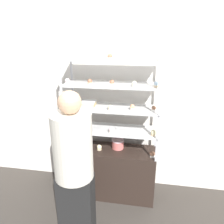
# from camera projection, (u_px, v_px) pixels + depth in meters

# --- Properties ---
(ground_plane) EXTENTS (20.00, 20.00, 0.00)m
(ground_plane) POSITION_uv_depth(u_px,v_px,m) (112.00, 193.00, 3.15)
(ground_plane) COLOR #38332D
(back_wall) EXTENTS (8.00, 0.05, 2.60)m
(back_wall) POSITION_uv_depth(u_px,v_px,m) (116.00, 99.00, 3.04)
(back_wall) COLOR silver
(back_wall) RESTS_ON ground_plane
(display_base) EXTENTS (1.16, 0.41, 0.71)m
(display_base) POSITION_uv_depth(u_px,v_px,m) (112.00, 172.00, 3.03)
(display_base) COLOR black
(display_base) RESTS_ON ground_plane
(display_riser_lower) EXTENTS (1.16, 0.41, 0.29)m
(display_riser_lower) POSITION_uv_depth(u_px,v_px,m) (112.00, 131.00, 2.82)
(display_riser_lower) COLOR #B7B7BC
(display_riser_lower) RESTS_ON display_base
(display_riser_middle) EXTENTS (1.16, 0.41, 0.29)m
(display_riser_middle) POSITION_uv_depth(u_px,v_px,m) (112.00, 109.00, 2.72)
(display_riser_middle) COLOR #B7B7BC
(display_riser_middle) RESTS_ON display_riser_lower
(display_riser_upper) EXTENTS (1.16, 0.41, 0.29)m
(display_riser_upper) POSITION_uv_depth(u_px,v_px,m) (112.00, 86.00, 2.62)
(display_riser_upper) COLOR #B7B7BC
(display_riser_upper) RESTS_ON display_riser_middle
(display_riser_top) EXTENTS (1.16, 0.41, 0.29)m
(display_riser_top) POSITION_uv_depth(u_px,v_px,m) (112.00, 61.00, 2.52)
(display_riser_top) COLOR #B7B7BC
(display_riser_top) RESTS_ON display_riser_upper
(layer_cake_centerpiece) EXTENTS (0.16, 0.16, 0.13)m
(layer_cake_centerpiece) POSITION_uv_depth(u_px,v_px,m) (118.00, 144.00, 2.92)
(layer_cake_centerpiece) COLOR #C66660
(layer_cake_centerpiece) RESTS_ON display_base
(sheet_cake_frosted) EXTENTS (0.25, 0.16, 0.06)m
(sheet_cake_frosted) POSITION_uv_depth(u_px,v_px,m) (86.00, 103.00, 2.77)
(sheet_cake_frosted) COLOR #DBBC84
(sheet_cake_frosted) RESTS_ON display_riser_middle
(cupcake_0) EXTENTS (0.06, 0.06, 0.07)m
(cupcake_0) POSITION_uv_depth(u_px,v_px,m) (73.00, 145.00, 2.94)
(cupcake_0) COLOR white
(cupcake_0) RESTS_ON display_base
(cupcake_1) EXTENTS (0.06, 0.06, 0.07)m
(cupcake_1) POSITION_uv_depth(u_px,v_px,m) (99.00, 147.00, 2.89)
(cupcake_1) COLOR #CCB28C
(cupcake_1) RESTS_ON display_base
(cupcake_2) EXTENTS (0.06, 0.06, 0.07)m
(cupcake_2) POSITION_uv_depth(u_px,v_px,m) (152.00, 154.00, 2.72)
(cupcake_2) COLOR white
(cupcake_2) RESTS_ON display_base
(price_tag_0) EXTENTS (0.04, 0.00, 0.04)m
(price_tag_0) POSITION_uv_depth(u_px,v_px,m) (82.00, 153.00, 2.79)
(price_tag_0) COLOR white
(price_tag_0) RESTS_ON display_base
(cupcake_3) EXTENTS (0.06, 0.06, 0.08)m
(cupcake_3) POSITION_uv_depth(u_px,v_px,m) (72.00, 125.00, 2.85)
(cupcake_3) COLOR white
(cupcake_3) RESTS_ON display_riser_lower
(cupcake_4) EXTENTS (0.06, 0.06, 0.08)m
(cupcake_4) POSITION_uv_depth(u_px,v_px,m) (112.00, 130.00, 2.70)
(cupcake_4) COLOR beige
(cupcake_4) RESTS_ON display_riser_lower
(cupcake_5) EXTENTS (0.06, 0.06, 0.08)m
(cupcake_5) POSITION_uv_depth(u_px,v_px,m) (153.00, 133.00, 2.62)
(cupcake_5) COLOR #CCB28C
(cupcake_5) RESTS_ON display_riser_lower
(price_tag_1) EXTENTS (0.04, 0.00, 0.04)m
(price_tag_1) POSITION_uv_depth(u_px,v_px,m) (130.00, 135.00, 2.59)
(price_tag_1) COLOR white
(price_tag_1) RESTS_ON display_riser_lower
(cupcake_6) EXTENTS (0.05, 0.05, 0.07)m
(cupcake_6) POSITION_uv_depth(u_px,v_px,m) (70.00, 105.00, 2.71)
(cupcake_6) COLOR white
(cupcake_6) RESTS_ON display_riser_middle
(cupcake_7) EXTENTS (0.05, 0.05, 0.07)m
(cupcake_7) POSITION_uv_depth(u_px,v_px,m) (111.00, 108.00, 2.60)
(cupcake_7) COLOR beige
(cupcake_7) RESTS_ON display_riser_middle
(cupcake_8) EXTENTS (0.05, 0.05, 0.07)m
(cupcake_8) POSITION_uv_depth(u_px,v_px,m) (132.00, 107.00, 2.62)
(cupcake_8) COLOR beige
(cupcake_8) RESTS_ON display_riser_middle
(cupcake_9) EXTENTS (0.05, 0.05, 0.07)m
(cupcake_9) POSITION_uv_depth(u_px,v_px,m) (154.00, 109.00, 2.57)
(cupcake_9) COLOR white
(cupcake_9) RESTS_ON display_riser_middle
(price_tag_2) EXTENTS (0.04, 0.00, 0.04)m
(price_tag_2) POSITION_uv_depth(u_px,v_px,m) (95.00, 110.00, 2.56)
(price_tag_2) COLOR white
(price_tag_2) RESTS_ON display_riser_middle
(cupcake_10) EXTENTS (0.06, 0.06, 0.07)m
(cupcake_10) POSITION_uv_depth(u_px,v_px,m) (67.00, 81.00, 2.62)
(cupcake_10) COLOR white
(cupcake_10) RESTS_ON display_riser_upper
(cupcake_11) EXTENTS (0.06, 0.06, 0.07)m
(cupcake_11) POSITION_uv_depth(u_px,v_px,m) (90.00, 82.00, 2.60)
(cupcake_11) COLOR #CCB28C
(cupcake_11) RESTS_ON display_riser_upper
(cupcake_12) EXTENTS (0.06, 0.06, 0.07)m
(cupcake_12) POSITION_uv_depth(u_px,v_px,m) (112.00, 83.00, 2.55)
(cupcake_12) COLOR beige
(cupcake_12) RESTS_ON display_riser_upper
(cupcake_13) EXTENTS (0.06, 0.06, 0.07)m
(cupcake_13) POSITION_uv_depth(u_px,v_px,m) (134.00, 84.00, 2.47)
(cupcake_13) COLOR beige
(cupcake_13) RESTS_ON display_riser_upper
(cupcake_14) EXTENTS (0.06, 0.06, 0.07)m
(cupcake_14) POSITION_uv_depth(u_px,v_px,m) (156.00, 84.00, 2.46)
(cupcake_14) COLOR #CCB28C
(cupcake_14) RESTS_ON display_riser_upper
(price_tag_3) EXTENTS (0.04, 0.00, 0.04)m
(price_tag_3) POSITION_uv_depth(u_px,v_px,m) (110.00, 86.00, 2.43)
(price_tag_3) COLOR white
(price_tag_3) RESTS_ON display_riser_upper
(cupcake_15) EXTENTS (0.06, 0.06, 0.07)m
(cupcake_15) POSITION_uv_depth(u_px,v_px,m) (65.00, 56.00, 2.50)
(cupcake_15) COLOR #CCB28C
(cupcake_15) RESTS_ON display_riser_top
(cupcake_16) EXTENTS (0.06, 0.06, 0.07)m
(cupcake_16) POSITION_uv_depth(u_px,v_px,m) (87.00, 57.00, 2.46)
(cupcake_16) COLOR #CCB28C
(cupcake_16) RESTS_ON display_riser_top
(cupcake_17) EXTENTS (0.06, 0.06, 0.07)m
(cupcake_17) POSITION_uv_depth(u_px,v_px,m) (110.00, 57.00, 2.42)
(cupcake_17) COLOR white
(cupcake_17) RESTS_ON display_riser_top
(cupcake_18) EXTENTS (0.06, 0.06, 0.07)m
(cupcake_18) POSITION_uv_depth(u_px,v_px,m) (135.00, 57.00, 2.42)
(cupcake_18) COLOR beige
(cupcake_18) RESTS_ON display_riser_top
(cupcake_19) EXTENTS (0.06, 0.06, 0.07)m
(cupcake_19) POSITION_uv_depth(u_px,v_px,m) (160.00, 58.00, 2.31)
(cupcake_19) COLOR #CCB28C
(cupcake_19) RESTS_ON display_riser_top
(price_tag_4) EXTENTS (0.04, 0.00, 0.04)m
(price_tag_4) POSITION_uv_depth(u_px,v_px,m) (87.00, 59.00, 2.37)
(price_tag_4) COLOR white
(price_tag_4) RESTS_ON display_riser_top
(customer_figure) EXTENTS (0.39, 0.39, 1.68)m
(customer_figure) POSITION_uv_depth(u_px,v_px,m) (74.00, 166.00, 2.20)
(customer_figure) COLOR black
(customer_figure) RESTS_ON ground_plane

